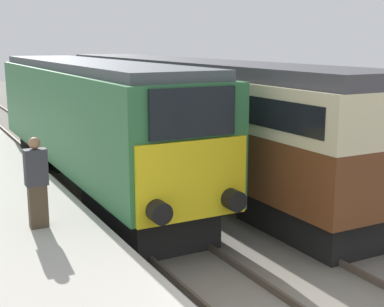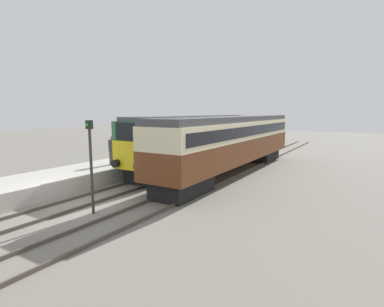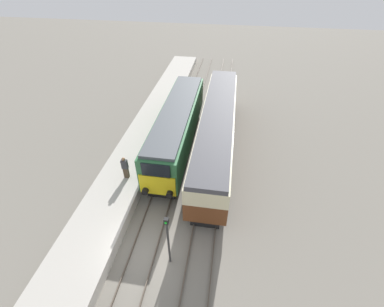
{
  "view_description": "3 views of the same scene",
  "coord_description": "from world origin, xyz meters",
  "px_view_note": "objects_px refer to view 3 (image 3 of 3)",
  "views": [
    {
      "loc": [
        -4.91,
        -5.31,
        4.58
      ],
      "look_at": [
        0.0,
        3.93,
        2.38
      ],
      "focal_mm": 50.0,
      "sensor_mm": 36.0,
      "label": 1
    },
    {
      "loc": [
        11.69,
        -8.52,
        4.33
      ],
      "look_at": [
        1.7,
        7.93,
        1.6
      ],
      "focal_mm": 28.0,
      "sensor_mm": 36.0,
      "label": 2
    },
    {
      "loc": [
        4.15,
        -7.64,
        14.2
      ],
      "look_at": [
        1.7,
        7.93,
        1.6
      ],
      "focal_mm": 24.0,
      "sensor_mm": 36.0,
      "label": 3
    }
  ],
  "objects_px": {
    "locomotive": "(178,126)",
    "signal_post": "(168,238)",
    "person_on_platform": "(125,168)",
    "passenger_carriage": "(217,127)"
  },
  "relations": [
    {
      "from": "locomotive",
      "to": "passenger_carriage",
      "type": "bearing_deg",
      "value": 0.08
    },
    {
      "from": "passenger_carriage",
      "to": "signal_post",
      "type": "height_order",
      "value": "passenger_carriage"
    },
    {
      "from": "passenger_carriage",
      "to": "signal_post",
      "type": "xyz_separation_m",
      "value": [
        -1.7,
        -10.95,
        -0.06
      ]
    },
    {
      "from": "locomotive",
      "to": "passenger_carriage",
      "type": "height_order",
      "value": "locomotive"
    },
    {
      "from": "locomotive",
      "to": "signal_post",
      "type": "bearing_deg",
      "value": -81.17
    },
    {
      "from": "locomotive",
      "to": "signal_post",
      "type": "distance_m",
      "value": 11.07
    },
    {
      "from": "locomotive",
      "to": "person_on_platform",
      "type": "xyz_separation_m",
      "value": [
        -2.8,
        -5.42,
        -0.43
      ]
    },
    {
      "from": "person_on_platform",
      "to": "passenger_carriage",
      "type": "bearing_deg",
      "value": 41.2
    },
    {
      "from": "person_on_platform",
      "to": "signal_post",
      "type": "xyz_separation_m",
      "value": [
        4.5,
        -5.52,
        0.55
      ]
    },
    {
      "from": "person_on_platform",
      "to": "signal_post",
      "type": "distance_m",
      "value": 7.14
    }
  ]
}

